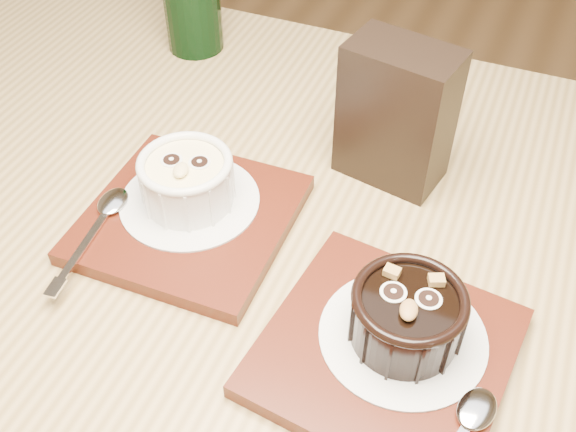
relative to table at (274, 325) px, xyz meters
name	(u,v)px	position (x,y,z in m)	size (l,w,h in m)	color
ground	(281,388)	(-0.13, 0.29, -0.66)	(5.00, 5.00, 0.00)	brown
table	(274,325)	(0.00, 0.00, 0.00)	(1.22, 0.83, 0.75)	olive
tray_left	(189,219)	(-0.09, 0.01, 0.10)	(0.18, 0.18, 0.01)	#511A0D
doily_left	(190,201)	(-0.10, 0.03, 0.11)	(0.13, 0.13, 0.00)	silver
ramekin_white	(187,179)	(-0.10, 0.03, 0.13)	(0.09, 0.09, 0.05)	white
spoon_left	(95,227)	(-0.16, -0.04, 0.11)	(0.03, 0.13, 0.01)	silver
tray_right	(385,352)	(0.12, -0.05, 0.10)	(0.18, 0.18, 0.01)	#511A0D
doily_right	(403,336)	(0.13, -0.04, 0.11)	(0.13, 0.13, 0.00)	silver
ramekin_dark	(407,314)	(0.13, -0.04, 0.13)	(0.09, 0.09, 0.05)	black
condiment_stand	(396,115)	(0.06, 0.16, 0.16)	(0.10, 0.06, 0.14)	black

